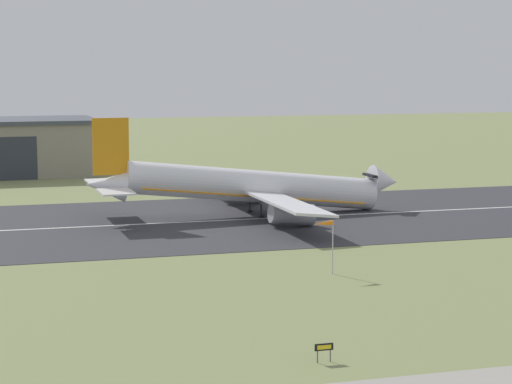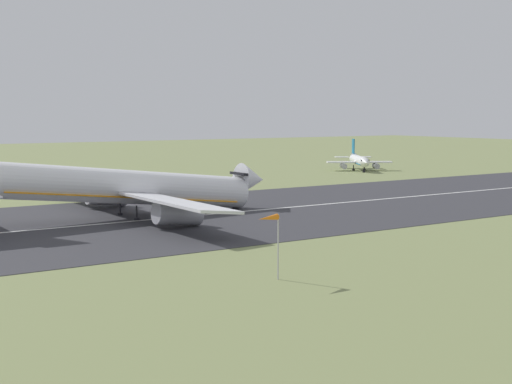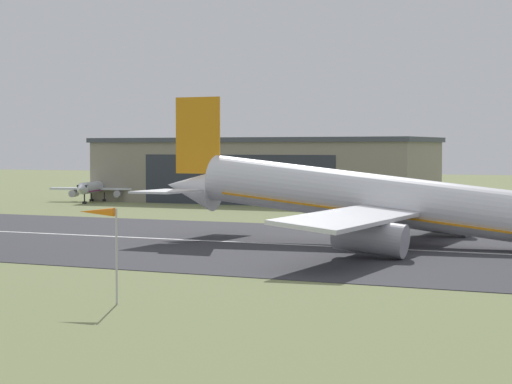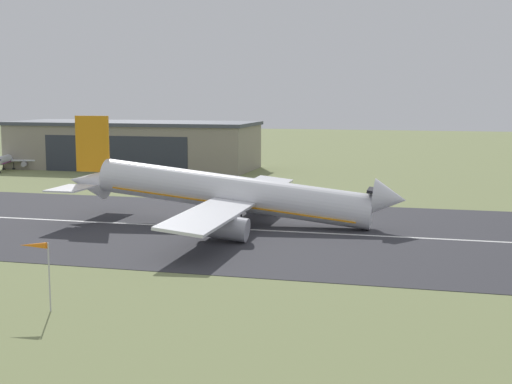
% 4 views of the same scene
% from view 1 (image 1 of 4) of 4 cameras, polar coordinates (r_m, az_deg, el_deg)
% --- Properties ---
extents(ground_plane, '(721.45, 721.45, 0.00)m').
position_cam_1_polar(ground_plane, '(101.71, 2.60, -6.88)').
color(ground_plane, '#7A8451').
extents(runway_strip, '(481.45, 53.62, 0.06)m').
position_cam_1_polar(runway_strip, '(157.89, -4.50, -1.76)').
color(runway_strip, '#333338').
rests_on(runway_strip, ground_plane).
extents(runway_centreline, '(433.31, 0.70, 0.01)m').
position_cam_1_polar(runway_centreline, '(157.88, -4.50, -1.74)').
color(runway_centreline, silver).
rests_on(runway_centreline, runway_strip).
extents(airplane_landing, '(54.07, 55.31, 16.54)m').
position_cam_1_polar(airplane_landing, '(164.11, -0.28, 0.27)').
color(airplane_landing, white).
rests_on(airplane_landing, ground_plane).
extents(windsock_pole, '(2.78, 1.07, 6.53)m').
position_cam_1_polar(windsock_pole, '(118.17, 3.90, -1.98)').
color(windsock_pole, '#B7B7BC').
rests_on(windsock_pole, ground_plane).
extents(runway_sign, '(1.65, 0.13, 1.63)m').
position_cam_1_polar(runway_sign, '(85.10, 3.91, -8.90)').
color(runway_sign, '#4C4C51').
rests_on(runway_sign, ground_plane).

